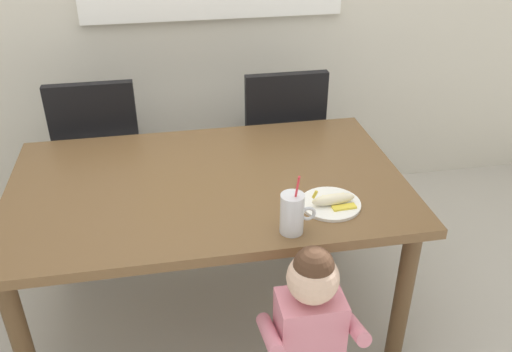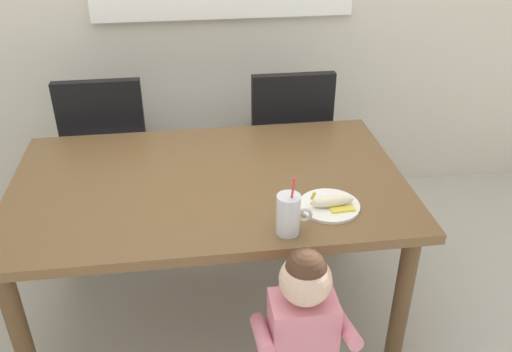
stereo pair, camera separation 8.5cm
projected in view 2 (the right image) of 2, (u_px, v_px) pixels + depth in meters
The scene contains 8 objects.
ground_plane at pixel (215, 312), 2.58m from camera, with size 24.00×24.00×0.00m, color #B7B2A8.
dining_table at pixel (209, 197), 2.25m from camera, with size 1.60×0.98×0.74m.
dining_chair_left at pixel (109, 148), 2.88m from camera, with size 0.44×0.45×0.96m.
dining_chair_right at pixel (287, 140), 2.96m from camera, with size 0.44×0.44×0.96m.
toddler_standing at pixel (303, 326), 1.80m from camera, with size 0.33×0.24×0.84m.
milk_cup at pixel (289, 216), 1.86m from camera, with size 0.13×0.09×0.25m.
snack_plate at pixel (329, 206), 2.03m from camera, with size 0.23×0.23×0.01m, color white.
peeled_banana at pixel (333, 202), 2.01m from camera, with size 0.17×0.11×0.07m.
Camera 2 is at (-0.06, -1.91, 1.87)m, focal length 37.95 mm.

